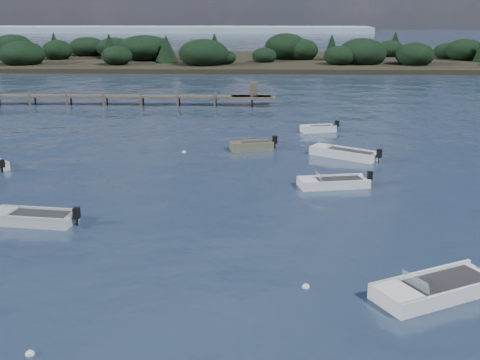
{
  "coord_description": "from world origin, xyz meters",
  "views": [
    {
      "loc": [
        4.38,
        -21.01,
        11.29
      ],
      "look_at": [
        3.4,
        14.0,
        1.0
      ],
      "focal_mm": 45.0,
      "sensor_mm": 36.0,
      "label": 1
    }
  ],
  "objects_px": {
    "tender_far_grey_b": "(318,130)",
    "dinghy_mid_white_b": "(333,184)",
    "dinghy_extra_a": "(344,155)",
    "dinghy_mid_white_a": "(437,291)",
    "dinghy_mid_grey": "(33,220)",
    "tender_far_white": "(252,147)",
    "jetty": "(32,96)"
  },
  "relations": [
    {
      "from": "tender_far_grey_b",
      "to": "jetty",
      "type": "relative_size",
      "value": 0.06
    },
    {
      "from": "dinghy_mid_white_b",
      "to": "jetty",
      "type": "height_order",
      "value": "jetty"
    },
    {
      "from": "dinghy_extra_a",
      "to": "tender_far_white",
      "type": "xyz_separation_m",
      "value": [
        -7.08,
        2.31,
        0.01
      ]
    },
    {
      "from": "dinghy_mid_grey",
      "to": "jetty",
      "type": "bearing_deg",
      "value": 109.96
    },
    {
      "from": "dinghy_mid_white_a",
      "to": "tender_far_white",
      "type": "height_order",
      "value": "dinghy_mid_white_a"
    },
    {
      "from": "tender_far_grey_b",
      "to": "dinghy_mid_white_b",
      "type": "bearing_deg",
      "value": -92.41
    },
    {
      "from": "dinghy_mid_grey",
      "to": "tender_far_white",
      "type": "bearing_deg",
      "value": 56.12
    },
    {
      "from": "dinghy_extra_a",
      "to": "dinghy_mid_grey",
      "type": "distance_m",
      "value": 23.87
    },
    {
      "from": "dinghy_extra_a",
      "to": "dinghy_mid_grey",
      "type": "bearing_deg",
      "value": -141.36
    },
    {
      "from": "dinghy_extra_a",
      "to": "jetty",
      "type": "bearing_deg",
      "value": 143.69
    },
    {
      "from": "jetty",
      "to": "dinghy_extra_a",
      "type": "bearing_deg",
      "value": -36.31
    },
    {
      "from": "dinghy_extra_a",
      "to": "jetty",
      "type": "distance_m",
      "value": 40.74
    },
    {
      "from": "dinghy_mid_grey",
      "to": "tender_far_grey_b",
      "type": "bearing_deg",
      "value": 54.14
    },
    {
      "from": "tender_far_grey_b",
      "to": "dinghy_mid_white_b",
      "type": "relative_size",
      "value": 0.74
    },
    {
      "from": "dinghy_mid_white_b",
      "to": "jetty",
      "type": "bearing_deg",
      "value": 134.26
    },
    {
      "from": "dinghy_mid_grey",
      "to": "dinghy_extra_a",
      "type": "bearing_deg",
      "value": 38.64
    },
    {
      "from": "tender_far_grey_b",
      "to": "tender_far_white",
      "type": "xyz_separation_m",
      "value": [
        -6.06,
        -7.17,
        0.01
      ]
    },
    {
      "from": "tender_far_white",
      "to": "dinghy_mid_white_b",
      "type": "relative_size",
      "value": 0.8
    },
    {
      "from": "dinghy_mid_grey",
      "to": "jetty",
      "type": "distance_m",
      "value": 41.53
    },
    {
      "from": "dinghy_mid_grey",
      "to": "dinghy_mid_white_b",
      "type": "bearing_deg",
      "value": 22.91
    },
    {
      "from": "dinghy_extra_a",
      "to": "dinghy_mid_white_a",
      "type": "height_order",
      "value": "dinghy_mid_white_a"
    },
    {
      "from": "tender_far_white",
      "to": "dinghy_extra_a",
      "type": "bearing_deg",
      "value": -18.09
    },
    {
      "from": "dinghy_extra_a",
      "to": "tender_far_grey_b",
      "type": "bearing_deg",
      "value": 96.14
    },
    {
      "from": "tender_far_white",
      "to": "jetty",
      "type": "relative_size",
      "value": 0.06
    },
    {
      "from": "dinghy_mid_white_a",
      "to": "dinghy_mid_white_b",
      "type": "bearing_deg",
      "value": 98.97
    },
    {
      "from": "dinghy_mid_grey",
      "to": "dinghy_mid_white_a",
      "type": "xyz_separation_m",
      "value": [
        19.26,
        -7.81,
        0.01
      ]
    },
    {
      "from": "dinghy_extra_a",
      "to": "tender_far_white",
      "type": "relative_size",
      "value": 1.33
    },
    {
      "from": "dinghy_extra_a",
      "to": "tender_far_grey_b",
      "type": "distance_m",
      "value": 9.54
    },
    {
      "from": "dinghy_mid_white_a",
      "to": "dinghy_mid_white_b",
      "type": "height_order",
      "value": "dinghy_mid_white_a"
    },
    {
      "from": "dinghy_mid_white_a",
      "to": "dinghy_mid_white_b",
      "type": "distance_m",
      "value": 15.14
    },
    {
      "from": "dinghy_extra_a",
      "to": "dinghy_mid_grey",
      "type": "height_order",
      "value": "dinghy_extra_a"
    },
    {
      "from": "dinghy_mid_white_a",
      "to": "dinghy_extra_a",
      "type": "bearing_deg",
      "value": 91.54
    }
  ]
}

